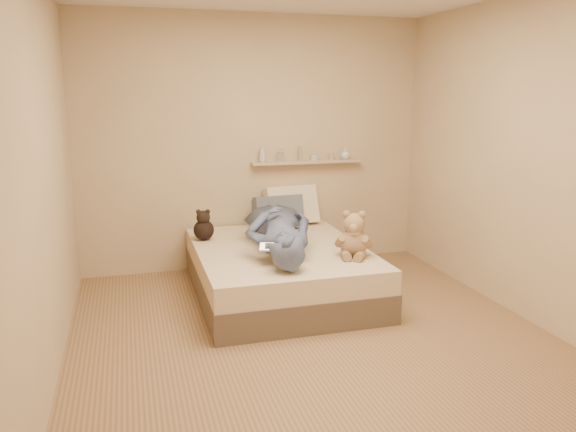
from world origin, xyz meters
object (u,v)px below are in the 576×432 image
object	(u,v)px
dark_plush	(204,227)
wall_shelf	(307,162)
person	(277,226)
teddy_bear	(354,238)
bed	(280,271)
pillow_cream	(291,206)
pillow_grey	(279,212)
game_console	(271,247)

from	to	relation	value
dark_plush	wall_shelf	world-z (taller)	wall_shelf
person	wall_shelf	distance (m)	1.18
teddy_bear	person	xyz separation A→B (m)	(-0.55, 0.45, 0.03)
bed	dark_plush	bearing A→B (deg)	144.62
pillow_cream	dark_plush	bearing A→B (deg)	-158.44
person	wall_shelf	bearing A→B (deg)	-112.85
pillow_grey	teddy_bear	bearing A→B (deg)	-73.06
dark_plush	pillow_grey	bearing A→B (deg)	17.10
pillow_grey	person	world-z (taller)	person
game_console	person	xyz separation A→B (m)	(0.19, 0.51, 0.04)
pillow_cream	wall_shelf	distance (m)	0.50
bed	game_console	distance (m)	0.68
bed	pillow_grey	distance (m)	0.82
teddy_bear	person	size ratio (longest dim) A/B	0.25
game_console	pillow_grey	size ratio (longest dim) A/B	0.39
teddy_bear	wall_shelf	world-z (taller)	wall_shelf
teddy_bear	pillow_cream	size ratio (longest dim) A/B	0.74
game_console	teddy_bear	bearing A→B (deg)	4.62
bed	dark_plush	size ratio (longest dim) A/B	6.33
bed	game_console	xyz separation A→B (m)	(-0.21, -0.52, 0.39)
dark_plush	wall_shelf	bearing A→B (deg)	21.63
dark_plush	pillow_grey	distance (m)	0.84
pillow_cream	pillow_grey	bearing A→B (deg)	-141.60
bed	person	size ratio (longest dim) A/B	1.15
pillow_grey	wall_shelf	world-z (taller)	wall_shelf
bed	teddy_bear	distance (m)	0.80
game_console	dark_plush	world-z (taller)	dark_plush
pillow_grey	wall_shelf	distance (m)	0.65
dark_plush	wall_shelf	size ratio (longest dim) A/B	0.25
dark_plush	pillow_grey	xyz separation A→B (m)	(0.80, 0.25, 0.04)
bed	dark_plush	distance (m)	0.84
pillow_cream	wall_shelf	size ratio (longest dim) A/B	0.46
teddy_bear	wall_shelf	size ratio (longest dim) A/B	0.34
teddy_bear	dark_plush	bearing A→B (deg)	141.88
game_console	pillow_cream	xyz separation A→B (m)	(0.57, 1.35, 0.04)
teddy_bear	pillow_grey	distance (m)	1.20
game_console	dark_plush	bearing A→B (deg)	113.15
pillow_cream	wall_shelf	xyz separation A→B (m)	(0.20, 0.08, 0.45)
pillow_cream	pillow_grey	distance (m)	0.23
teddy_bear	dark_plush	xyz separation A→B (m)	(-1.15, 0.90, -0.04)
pillow_grey	person	xyz separation A→B (m)	(-0.20, -0.70, 0.03)
wall_shelf	game_console	bearing A→B (deg)	-118.05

